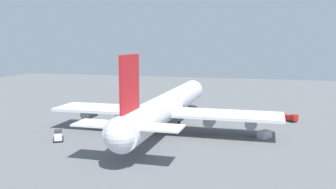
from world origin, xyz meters
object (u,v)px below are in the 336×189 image
Objects in this scene: cargo_container_fore at (264,134)px; safety_cone_nose at (185,107)px; maintenance_van at (58,136)px; cargo_airplane at (168,106)px; pushback_tractor at (290,117)px.

safety_cone_nose is (34.07, 26.50, -0.55)m from cargo_container_fore.
cargo_container_fore is 43.17m from safety_cone_nose.
maintenance_van is 47.66m from cargo_container_fore.
cargo_airplane is at bearing -175.71° from safety_cone_nose.
safety_cone_nose is (31.69, 2.38, -5.76)m from cargo_airplane.
pushback_tractor is at bearing -59.10° from cargo_airplane.
safety_cone_nose is (13.25, 33.18, -0.81)m from pushback_tractor.
pushback_tractor is 1.29× the size of cargo_container_fore.
pushback_tractor is at bearing -55.56° from maintenance_van.
maintenance_van is at bearing 124.44° from pushback_tractor.
cargo_airplane is 14.36× the size of pushback_tractor.
pushback_tractor is 7.91× the size of safety_cone_nose.
maintenance_van is at bearing 108.12° from cargo_container_fore.
cargo_airplane reaches higher than cargo_container_fore.
pushback_tractor is (18.43, -30.80, -4.95)m from cargo_airplane.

